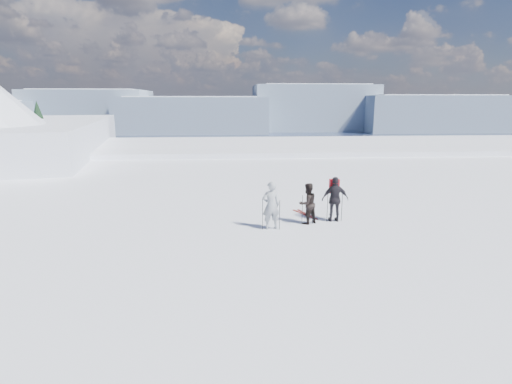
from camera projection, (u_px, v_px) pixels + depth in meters
lake_basin at (256, 207)px, 44.19m from camera, size 820.00×820.00×71.62m
far_mountain_range at (255, 111)px, 459.26m from camera, size 770.00×110.00×53.00m
skier_grey at (271, 205)px, 15.73m from camera, size 0.77×0.57×1.93m
skier_dark at (307, 204)px, 16.45m from camera, size 1.04×0.96×1.71m
skier_pack at (335, 199)px, 16.75m from camera, size 1.13×0.50×1.91m
backpack at (335, 169)px, 16.71m from camera, size 0.41×0.24×0.59m
ski_poles at (305, 210)px, 16.32m from camera, size 3.46×0.96×1.30m
skis_loose at (306, 214)px, 17.91m from camera, size 0.87×1.63×0.03m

